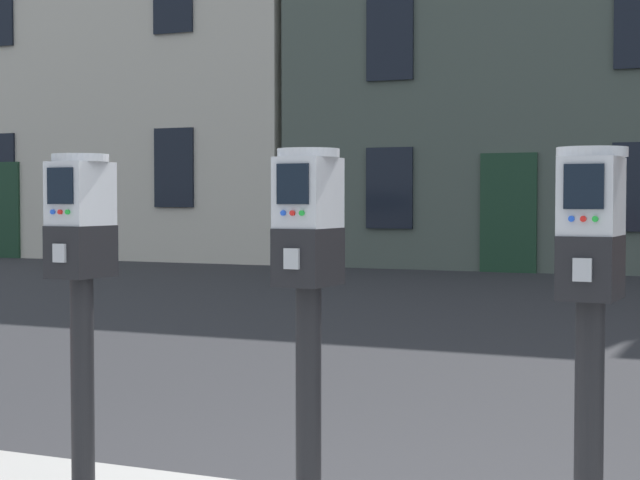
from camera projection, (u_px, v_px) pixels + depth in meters
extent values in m
cylinder|color=black|center=(83.00, 388.00, 3.95)|extent=(0.09, 0.09, 0.86)
cube|color=black|center=(81.00, 251.00, 3.93)|extent=(0.18, 0.25, 0.20)
cube|color=#A5A8AD|center=(59.00, 253.00, 3.82)|extent=(0.06, 0.01, 0.07)
cube|color=#B7BABF|center=(81.00, 194.00, 3.92)|extent=(0.18, 0.23, 0.24)
cube|color=black|center=(60.00, 186.00, 3.81)|extent=(0.12, 0.01, 0.14)
cylinder|color=blue|center=(53.00, 212.00, 3.83)|extent=(0.02, 0.01, 0.02)
cylinder|color=red|center=(60.00, 212.00, 3.82)|extent=(0.02, 0.01, 0.02)
cylinder|color=green|center=(67.00, 212.00, 3.80)|extent=(0.02, 0.01, 0.02)
cylinder|color=#B7BABF|center=(80.00, 158.00, 3.91)|extent=(0.22, 0.22, 0.03)
cylinder|color=black|center=(308.00, 409.00, 3.57)|extent=(0.09, 0.09, 0.86)
cube|color=black|center=(308.00, 257.00, 3.55)|extent=(0.18, 0.25, 0.20)
cube|color=#A5A8AD|center=(292.00, 259.00, 3.43)|extent=(0.06, 0.01, 0.07)
cube|color=#B7BABF|center=(308.00, 193.00, 3.54)|extent=(0.18, 0.23, 0.24)
cube|color=black|center=(293.00, 184.00, 3.43)|extent=(0.12, 0.01, 0.14)
cylinder|color=blue|center=(283.00, 213.00, 3.45)|extent=(0.02, 0.01, 0.02)
cylinder|color=red|center=(292.00, 213.00, 3.43)|extent=(0.02, 0.01, 0.02)
cylinder|color=green|center=(302.00, 213.00, 3.42)|extent=(0.02, 0.01, 0.02)
cylinder|color=#B7BABF|center=(308.00, 153.00, 3.53)|extent=(0.22, 0.22, 0.03)
cylinder|color=black|center=(589.00, 436.00, 3.18)|extent=(0.09, 0.09, 0.85)
cube|color=black|center=(591.00, 267.00, 3.16)|extent=(0.18, 0.25, 0.20)
cube|color=#A5A8AD|center=(582.00, 270.00, 3.05)|extent=(0.06, 0.01, 0.07)
cube|color=#B7BABF|center=(591.00, 196.00, 3.15)|extent=(0.18, 0.23, 0.24)
cube|color=black|center=(584.00, 186.00, 3.05)|extent=(0.12, 0.01, 0.14)
cylinder|color=blue|center=(571.00, 219.00, 3.06)|extent=(0.02, 0.01, 0.02)
cylinder|color=red|center=(583.00, 219.00, 3.05)|extent=(0.02, 0.01, 0.02)
cylinder|color=green|center=(595.00, 219.00, 3.03)|extent=(0.02, 0.01, 0.02)
cylinder|color=#B7BABF|center=(592.00, 152.00, 3.15)|extent=(0.22, 0.22, 0.03)
cube|color=black|center=(174.00, 168.00, 20.68)|extent=(0.90, 0.06, 1.60)
cube|color=#193823|center=(1.00, 210.00, 22.50)|extent=(1.00, 0.07, 2.10)
cube|color=black|center=(389.00, 188.00, 18.85)|extent=(0.90, 0.06, 1.49)
cube|color=black|center=(640.00, 187.00, 17.07)|extent=(0.90, 0.06, 1.49)
cube|color=black|center=(390.00, 39.00, 18.74)|extent=(0.90, 0.06, 1.49)
cube|color=#193823|center=(508.00, 213.00, 17.98)|extent=(1.00, 0.07, 2.10)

